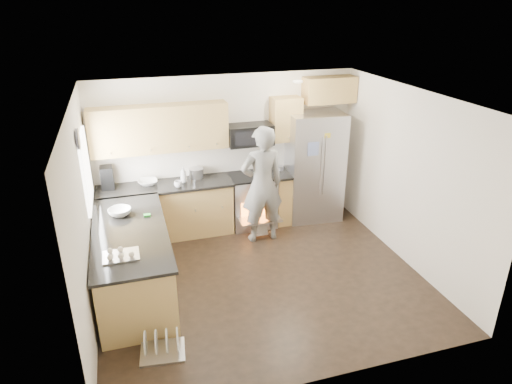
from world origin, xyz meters
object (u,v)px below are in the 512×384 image
object	(u,v)px
stove_range	(252,189)
person	(262,185)
refrigerator	(314,166)
dish_rack	(162,347)

from	to	relation	value
stove_range	person	size ratio (longest dim) A/B	0.92
refrigerator	dish_rack	world-z (taller)	refrigerator
dish_rack	refrigerator	bearing A→B (deg)	42.83
refrigerator	person	xyz separation A→B (m)	(-1.14, -0.58, 0.00)
stove_range	refrigerator	size ratio (longest dim) A/B	0.92
person	dish_rack	size ratio (longest dim) A/B	3.59
person	dish_rack	world-z (taller)	person
refrigerator	person	world-z (taller)	person
person	refrigerator	bearing A→B (deg)	-156.65
person	stove_range	bearing A→B (deg)	-92.83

